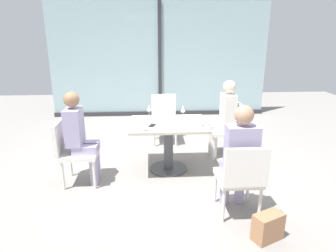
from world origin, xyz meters
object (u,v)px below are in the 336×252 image
Objects in this scene: chair_near_window at (164,116)px; wine_glass_4 at (201,117)px; person_far_right at (224,115)px; wine_glass_1 at (149,108)px; wine_glass_0 at (157,108)px; chair_front_right at (241,176)px; chair_side_end at (72,148)px; handbag_0 at (268,227)px; dining_table_main at (168,136)px; wine_glass_2 at (143,121)px; wine_glass_3 at (183,109)px; coffee_cup at (173,116)px; person_side_end at (79,134)px; person_front_right at (239,154)px; chair_far_right at (230,127)px; cell_phone_on_table at (152,125)px.

wine_glass_4 reaches higher than chair_near_window.
wine_glass_1 is at bearing -173.88° from person_far_right.
chair_front_right is at bearing -62.30° from wine_glass_0.
chair_side_end is 2.58m from handbag_0.
dining_table_main is 0.58m from wine_glass_4.
wine_glass_0 is at bearing 0.83° from wine_glass_1.
chair_near_window is 0.98m from wine_glass_0.
person_far_right is at bearing 27.87° from dining_table_main.
wine_glass_2 is 0.81m from wine_glass_4.
wine_glass_3 is 2.06× the size of coffee_cup.
chair_front_right is at bearing -24.88° from chair_side_end.
chair_side_end is at bearing -180.00° from person_side_end.
chair_far_right is at bearing 77.92° from person_front_right.
wine_glass_0 is 1.00× the size of wine_glass_3.
wine_glass_1 and wine_glass_2 have the same top height.
person_side_end is (-2.14, -0.83, 0.00)m from person_far_right.
wine_glass_2 is 0.62× the size of handbag_0.
chair_near_window is 1.57m from wine_glass_4.
chair_far_right is at bearing 78.65° from chair_front_right.
wine_glass_0 is at bearing 34.04° from person_side_end.
wine_glass_0 is 1.00× the size of wine_glass_4.
chair_far_right is 0.92m from wine_glass_3.
wine_glass_2 is 2.06× the size of coffee_cup.
wine_glass_1 is 1.00× the size of wine_glass_2.
person_front_right reaches higher than chair_front_right.
chair_front_right is 6.04× the size of cell_phone_on_table.
chair_far_right is 4.70× the size of wine_glass_0.
person_front_right is at bearing -60.63° from wine_glass_0.
dining_table_main is 1.35m from chair_side_end.
dining_table_main is 7.66× the size of cell_phone_on_table.
chair_side_end and chair_near_window have the same top height.
wine_glass_2 is at bearing -102.32° from chair_near_window.
person_far_right reaches higher than wine_glass_3.
person_side_end is at bearing -158.78° from person_far_right.
person_side_end is 1.26m from wine_glass_0.
wine_glass_3 is at bearing 60.12° from cell_phone_on_table.
wine_glass_2 is at bearing -1.95° from chair_side_end.
person_side_end is 6.81× the size of wine_glass_4.
chair_far_right is 2.40m from person_side_end.
dining_table_main is 0.52m from wine_glass_0.
wine_glass_3 is (0.40, -0.10, 0.00)m from wine_glass_0.
wine_glass_0 reaches higher than chair_front_right.
wine_glass_2 is 0.87m from wine_glass_3.
chair_side_end is 4.70× the size of wine_glass_4.
person_side_end is 14.00× the size of coffee_cup.
dining_table_main is at bearing -154.65° from chair_far_right.
wine_glass_1 is (0.92, 0.70, 0.16)m from person_side_end.
chair_far_right is 1.00× the size of chair_near_window.
wine_glass_0 is at bearing -100.03° from chair_near_window.
chair_side_end is 2.90× the size of handbag_0.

